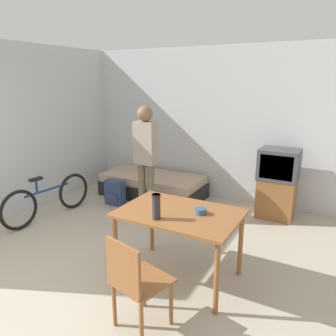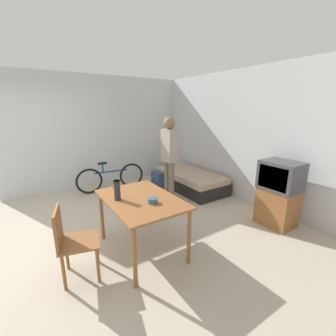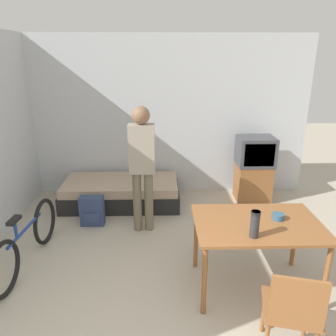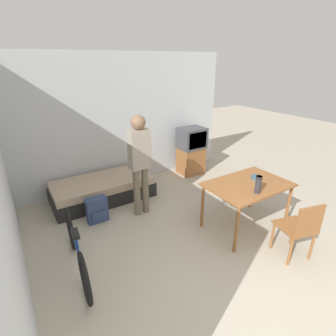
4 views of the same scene
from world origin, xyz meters
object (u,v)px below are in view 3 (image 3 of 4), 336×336
at_px(daybed, 121,192).
at_px(bicycle, 27,241).
at_px(mate_bowl, 278,217).
at_px(dining_table, 257,230).
at_px(wooden_chair, 293,311).
at_px(thermos_flask, 255,223).
at_px(tv, 254,168).
at_px(person_standing, 142,160).
at_px(backpack, 92,211).

xyz_separation_m(daybed, bicycle, (-0.91, -1.67, 0.11)).
bearing_deg(mate_bowl, dining_table, -165.37).
distance_m(wooden_chair, thermos_flask, 0.77).
xyz_separation_m(tv, person_standing, (-1.81, -0.98, 0.47)).
distance_m(tv, dining_table, 2.31).
distance_m(bicycle, backpack, 1.12).
distance_m(daybed, mate_bowl, 2.84).
bearing_deg(person_standing, wooden_chair, -59.85).
height_order(daybed, thermos_flask, thermos_flask).
bearing_deg(backpack, daybed, 64.12).
relative_size(daybed, mate_bowl, 15.45).
height_order(dining_table, thermos_flask, thermos_flask).
relative_size(wooden_chair, bicycle, 0.55).
bearing_deg(daybed, tv, 2.82).
xyz_separation_m(person_standing, backpack, (-0.75, 0.16, -0.82)).
relative_size(tv, dining_table, 0.87).
distance_m(wooden_chair, mate_bowl, 1.03).
height_order(person_standing, thermos_flask, person_standing).
height_order(dining_table, bicycle, dining_table).
height_order(bicycle, backpack, bicycle).
height_order(daybed, dining_table, dining_table).
distance_m(person_standing, backpack, 1.12).
height_order(tv, thermos_flask, tv).
bearing_deg(person_standing, mate_bowl, -39.76).
bearing_deg(thermos_flask, bicycle, 163.26).
xyz_separation_m(bicycle, person_standing, (1.32, 0.80, 0.72)).
relative_size(thermos_flask, backpack, 0.59).
bearing_deg(mate_bowl, person_standing, 140.24).
bearing_deg(thermos_flask, daybed, 122.20).
height_order(daybed, backpack, backpack).
bearing_deg(mate_bowl, bicycle, 171.79).
height_order(tv, backpack, tv).
relative_size(daybed, person_standing, 1.08).
height_order(mate_bowl, backpack, mate_bowl).
relative_size(dining_table, person_standing, 0.72).
bearing_deg(person_standing, backpack, 168.38).
relative_size(tv, person_standing, 0.63).
distance_m(daybed, person_standing, 1.27).
bearing_deg(tv, thermos_flask, -105.86).
bearing_deg(thermos_flask, backpack, 137.76).
xyz_separation_m(thermos_flask, backpack, (-1.85, 1.68, -0.70)).
distance_m(bicycle, thermos_flask, 2.60).
distance_m(wooden_chair, person_standing, 2.56).
xyz_separation_m(daybed, mate_bowl, (1.85, -2.07, 0.61)).
height_order(tv, dining_table, tv).
bearing_deg(person_standing, tv, 28.31).
bearing_deg(wooden_chair, tv, 79.93).
distance_m(daybed, tv, 2.25).
xyz_separation_m(wooden_chair, bicycle, (-2.58, 1.36, -0.19)).
bearing_deg(thermos_flask, mate_bowl, 44.16).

